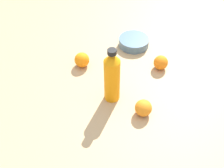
% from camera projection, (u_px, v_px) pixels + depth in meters
% --- Properties ---
extents(ground_plane, '(2.40, 2.40, 0.00)m').
position_uv_depth(ground_plane, '(122.00, 95.00, 1.17)').
color(ground_plane, tan).
extents(water_bottle, '(0.06, 0.06, 0.25)m').
position_uv_depth(water_bottle, '(112.00, 77.00, 1.07)').
color(water_bottle, orange).
rests_on(water_bottle, ground_plane).
extents(orange_0, '(0.07, 0.07, 0.07)m').
position_uv_depth(orange_0, '(161.00, 63.00, 1.27)').
color(orange_0, orange).
rests_on(orange_0, ground_plane).
extents(orange_1, '(0.07, 0.07, 0.07)m').
position_uv_depth(orange_1, '(143.00, 108.00, 1.07)').
color(orange_1, orange).
rests_on(orange_1, ground_plane).
extents(orange_2, '(0.07, 0.07, 0.07)m').
position_uv_depth(orange_2, '(82.00, 60.00, 1.28)').
color(orange_2, orange).
rests_on(orange_2, ground_plane).
extents(ceramic_bowl, '(0.15, 0.15, 0.04)m').
position_uv_depth(ceramic_bowl, '(134.00, 42.00, 1.40)').
color(ceramic_bowl, slate).
rests_on(ceramic_bowl, ground_plane).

